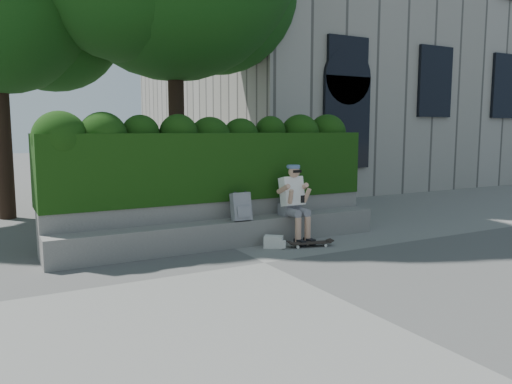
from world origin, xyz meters
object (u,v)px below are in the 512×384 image
person (294,200)px  backpack_ground (273,242)px  skateboard (310,243)px  backpack_plaid (241,207)px

person → backpack_ground: (-0.59, -0.29, -0.65)m
person → skateboard: person is taller
skateboard → backpack_plaid: 1.35m
person → backpack_plaid: 1.03m
person → backpack_plaid: size_ratio=2.87×
backpack_ground → backpack_plaid: bearing=178.1°
skateboard → backpack_plaid: bearing=163.6°
skateboard → backpack_ground: backpack_ground is taller
skateboard → backpack_plaid: (-1.03, 0.62, 0.63)m
backpack_plaid → backpack_ground: 0.82m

